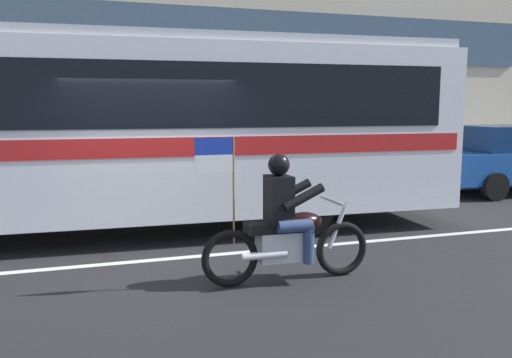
% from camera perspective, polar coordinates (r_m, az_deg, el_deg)
% --- Properties ---
extents(ground_plane, '(60.00, 60.00, 0.00)m').
position_cam_1_polar(ground_plane, '(8.15, -11.03, -7.38)').
color(ground_plane, black).
extents(sidewalk_curb, '(28.00, 3.80, 0.15)m').
position_cam_1_polar(sidewalk_curb, '(13.11, -13.66, -1.30)').
color(sidewalk_curb, '#A39E93').
rests_on(sidewalk_curb, ground_plane).
extents(lane_center_stripe, '(26.60, 0.14, 0.01)m').
position_cam_1_polar(lane_center_stripe, '(7.58, -10.50, -8.52)').
color(lane_center_stripe, silver).
rests_on(lane_center_stripe, ground_plane).
extents(transit_bus, '(12.71, 3.05, 3.22)m').
position_cam_1_polar(transit_bus, '(9.02, -18.93, 5.93)').
color(transit_bus, silver).
rests_on(transit_bus, ground_plane).
extents(motorcycle_with_rider, '(2.20, 0.64, 1.78)m').
position_cam_1_polar(motorcycle_with_rider, '(6.44, 3.24, -5.25)').
color(motorcycle_with_rider, black).
rests_on(motorcycle_with_rider, ground_plane).
extents(fire_hydrant, '(0.22, 0.30, 0.75)m').
position_cam_1_polar(fire_hydrant, '(12.96, 2.32, 0.79)').
color(fire_hydrant, red).
rests_on(fire_hydrant, sidewalk_curb).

